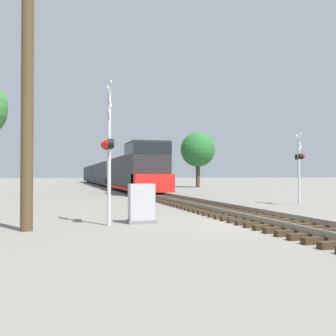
# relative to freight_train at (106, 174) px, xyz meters

# --- Properties ---
(ground_plane) EXTENTS (400.00, 400.00, 0.00)m
(ground_plane) POSITION_rel_freight_train_xyz_m (0.00, -47.81, -1.79)
(ground_plane) COLOR slate
(rail_track_bed) EXTENTS (2.60, 160.00, 0.31)m
(rail_track_bed) POSITION_rel_freight_train_xyz_m (0.00, -47.81, -1.65)
(rail_track_bed) COLOR #382819
(rail_track_bed) RESTS_ON ground
(freight_train) EXTENTS (3.05, 66.16, 4.25)m
(freight_train) POSITION_rel_freight_train_xyz_m (0.00, 0.00, 0.00)
(freight_train) COLOR #232326
(freight_train) RESTS_ON ground
(crossing_signal_near) EXTENTS (0.33, 1.00, 4.58)m
(crossing_signal_near) POSITION_rel_freight_train_xyz_m (-5.26, -47.05, 0.75)
(crossing_signal_near) COLOR #B7B7BC
(crossing_signal_near) RESTS_ON ground
(crossing_signal_far) EXTENTS (0.58, 1.00, 3.85)m
(crossing_signal_far) POSITION_rel_freight_train_xyz_m (5.67, -41.22, 0.56)
(crossing_signal_far) COLOR #B7B7BC
(crossing_signal_far) RESTS_ON ground
(relay_cabinet) EXTENTS (0.92, 0.58, 1.32)m
(relay_cabinet) POSITION_rel_freight_train_xyz_m (-4.11, -46.74, -1.14)
(relay_cabinet) COLOR slate
(relay_cabinet) RESTS_ON ground
(utility_pole) EXTENTS (1.80, 0.35, 8.00)m
(utility_pole) POSITION_rel_freight_train_xyz_m (-7.68, -47.65, 2.30)
(utility_pole) COLOR #4C3A23
(utility_pole) RESTS_ON ground
(tree_mid_background) EXTENTS (4.50, 4.50, 7.17)m
(tree_mid_background) POSITION_rel_freight_train_xyz_m (10.52, -11.58, 3.09)
(tree_mid_background) COLOR #473521
(tree_mid_background) RESTS_ON ground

